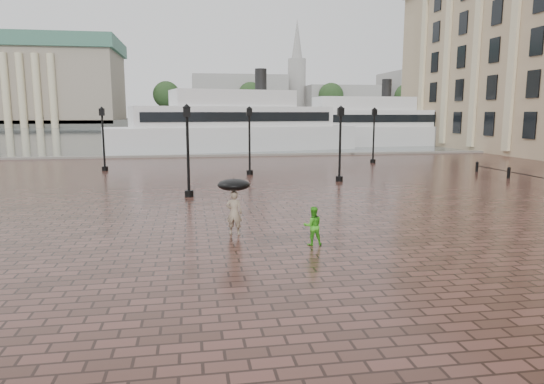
{
  "coord_description": "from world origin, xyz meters",
  "views": [
    {
      "loc": [
        -5.83,
        -14.1,
        4.12
      ],
      "look_at": [
        -3.11,
        2.23,
        1.4
      ],
      "focal_mm": 32.0,
      "sensor_mm": 36.0,
      "label": 1
    }
  ],
  "objects_px": {
    "street_lamps": "(256,140)",
    "ferry_near": "(233,126)",
    "adult_pedestrian": "(234,213)",
    "child_pedestrian": "(313,226)",
    "ferry_far": "(363,126)"
  },
  "relations": [
    {
      "from": "adult_pedestrian",
      "to": "ferry_near",
      "type": "xyz_separation_m",
      "value": [
        3.23,
        37.42,
        1.91
      ]
    },
    {
      "from": "child_pedestrian",
      "to": "ferry_far",
      "type": "bearing_deg",
      "value": -110.76
    },
    {
      "from": "street_lamps",
      "to": "ferry_near",
      "type": "height_order",
      "value": "ferry_near"
    },
    {
      "from": "ferry_near",
      "to": "ferry_far",
      "type": "xyz_separation_m",
      "value": [
        16.76,
        5.2,
        -0.19
      ]
    },
    {
      "from": "street_lamps",
      "to": "ferry_far",
      "type": "bearing_deg",
      "value": 57.58
    },
    {
      "from": "street_lamps",
      "to": "ferry_near",
      "type": "bearing_deg",
      "value": 89.0
    },
    {
      "from": "ferry_near",
      "to": "ferry_far",
      "type": "bearing_deg",
      "value": 4.71
    },
    {
      "from": "street_lamps",
      "to": "ferry_near",
      "type": "xyz_separation_m",
      "value": [
        0.38,
        21.79,
        0.35
      ]
    },
    {
      "from": "adult_pedestrian",
      "to": "ferry_near",
      "type": "distance_m",
      "value": 37.61
    },
    {
      "from": "adult_pedestrian",
      "to": "child_pedestrian",
      "type": "height_order",
      "value": "adult_pedestrian"
    },
    {
      "from": "street_lamps",
      "to": "child_pedestrian",
      "type": "height_order",
      "value": "street_lamps"
    },
    {
      "from": "street_lamps",
      "to": "adult_pedestrian",
      "type": "distance_m",
      "value": 15.96
    },
    {
      "from": "adult_pedestrian",
      "to": "ferry_near",
      "type": "height_order",
      "value": "ferry_near"
    },
    {
      "from": "street_lamps",
      "to": "child_pedestrian",
      "type": "xyz_separation_m",
      "value": [
        -0.53,
        -17.31,
        -1.71
      ]
    },
    {
      "from": "adult_pedestrian",
      "to": "child_pedestrian",
      "type": "relative_size",
      "value": 1.24
    }
  ]
}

